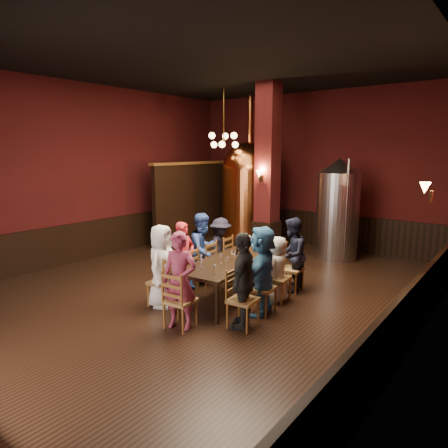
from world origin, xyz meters
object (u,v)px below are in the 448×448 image
Objects in this scene: person_1 at (184,259)px; steel_vessel at (338,209)px; person_0 at (162,266)px; person_2 at (203,250)px; copper_kettle at (250,192)px; rose_vase at (245,240)px; dining_table at (230,264)px.

person_1 is 0.56× the size of steel_vessel.
person_0 is 0.98× the size of person_2.
person_2 is 0.36× the size of copper_kettle.
rose_vase is at bearing -37.30° from person_0.
person_2 is 0.89m from rose_vase.
person_0 is at bearing -172.17° from person_2.
person_1 is 1.33m from rose_vase.
copper_kettle is 2.80m from steel_vessel.
steel_vessel is at bearing -0.48° from copper_kettle.
dining_table is 0.92m from person_2.
steel_vessel is 6.76× the size of rose_vase.
steel_vessel is (0.49, 4.03, 0.63)m from dining_table.
person_2 reaches higher than person_1.
rose_vase is at bearing -101.17° from steel_vessel.
person_0 reaches higher than dining_table.
steel_vessel is at bearing -32.88° from person_0.
copper_kettle is at bearing 22.56° from person_2.
dining_table is 4.11m from steel_vessel.
copper_kettle is 11.25× the size of rose_vase.
dining_table is 1.31m from person_0.
person_1 is (-0.81, -0.41, 0.05)m from dining_table.
steel_vessel reaches higher than dining_table.
person_0 is 1.04× the size of person_1.
steel_vessel is 3.39m from rose_vase.
dining_table is at bearing -53.94° from person_0.
dining_table is 0.91m from person_1.
person_2 is at bearing 158.78° from dining_table.
person_0 is 0.58× the size of steel_vessel.
copper_kettle is at bearing 17.22° from person_1.
person_0 is at bearing -103.65° from steel_vessel.
person_2 is at bearing -69.61° from copper_kettle.
copper_kettle is at bearing -2.46° from person_0.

